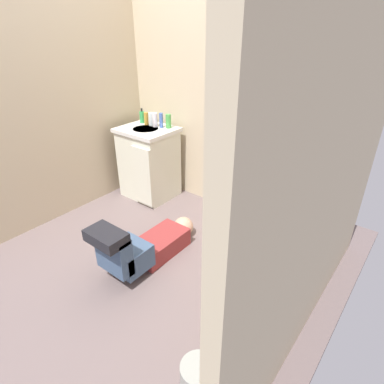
% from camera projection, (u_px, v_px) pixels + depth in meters
% --- Properties ---
extents(ground_plane, '(3.02, 3.16, 0.04)m').
position_uv_depth(ground_plane, '(159.00, 254.00, 2.92)').
color(ground_plane, '#6C5C5B').
extents(wall_back, '(2.68, 0.08, 2.40)m').
position_uv_depth(wall_back, '(231.00, 97.00, 3.12)').
color(wall_back, '#C7B492').
rests_on(wall_back, ground_plane).
extents(wall_left, '(0.08, 2.16, 2.40)m').
position_uv_depth(wall_left, '(53.00, 99.00, 3.05)').
color(wall_left, '#C7B492').
rests_on(wall_left, ground_plane).
extents(wall_right, '(0.08, 2.16, 2.40)m').
position_uv_depth(wall_right, '(333.00, 166.00, 1.64)').
color(wall_right, '#C7B492').
rests_on(wall_right, ground_plane).
extents(toilet, '(0.36, 0.46, 0.75)m').
position_uv_depth(toilet, '(297.00, 214.00, 2.79)').
color(toilet, silver).
rests_on(toilet, ground_plane).
extents(vanity_cabinet, '(0.60, 0.53, 0.82)m').
position_uv_depth(vanity_cabinet, '(149.00, 162.00, 3.69)').
color(vanity_cabinet, beige).
rests_on(vanity_cabinet, ground_plane).
extents(faucet, '(0.02, 0.02, 0.10)m').
position_uv_depth(faucet, '(155.00, 121.00, 3.58)').
color(faucet, silver).
rests_on(faucet, vanity_cabinet).
extents(person_plumber, '(0.39, 1.06, 0.52)m').
position_uv_depth(person_plumber, '(145.00, 245.00, 2.71)').
color(person_plumber, maroon).
rests_on(person_plumber, ground_plane).
extents(tissue_box, '(0.22, 0.11, 0.10)m').
position_uv_depth(tissue_box, '(304.00, 164.00, 2.67)').
color(tissue_box, silver).
rests_on(tissue_box, toilet).
extents(toiletry_bag, '(0.12, 0.09, 0.11)m').
position_uv_depth(toiletry_bag, '(322.00, 168.00, 2.59)').
color(toiletry_bag, '#B22D3F').
rests_on(toiletry_bag, toilet).
extents(soap_dispenser, '(0.06, 0.06, 0.17)m').
position_uv_depth(soap_dispenser, '(142.00, 117.00, 3.66)').
color(soap_dispenser, green).
rests_on(soap_dispenser, vanity_cabinet).
extents(bottle_amber, '(0.05, 0.05, 0.14)m').
position_uv_depth(bottle_amber, '(146.00, 119.00, 3.60)').
color(bottle_amber, gold).
rests_on(bottle_amber, vanity_cabinet).
extents(bottle_clear, '(0.06, 0.06, 0.14)m').
position_uv_depth(bottle_clear, '(151.00, 119.00, 3.56)').
color(bottle_clear, silver).
rests_on(bottle_clear, vanity_cabinet).
extents(bottle_white, '(0.06, 0.06, 0.15)m').
position_uv_depth(bottle_white, '(155.00, 120.00, 3.52)').
color(bottle_white, white).
rests_on(bottle_white, vanity_cabinet).
extents(bottle_blue, '(0.04, 0.04, 0.16)m').
position_uv_depth(bottle_blue, '(161.00, 120.00, 3.49)').
color(bottle_blue, '#4666B4').
rests_on(bottle_blue, vanity_cabinet).
extents(bottle_green, '(0.06, 0.06, 0.15)m').
position_uv_depth(bottle_green, '(168.00, 121.00, 3.48)').
color(bottle_green, green).
rests_on(bottle_green, vanity_cabinet).
extents(trash_can, '(0.21, 0.21, 0.25)m').
position_uv_depth(trash_can, '(199.00, 381.00, 1.74)').
color(trash_can, '#969991').
rests_on(trash_can, ground_plane).
extents(paper_towel_roll, '(0.11, 0.11, 0.21)m').
position_uv_depth(paper_towel_roll, '(246.00, 243.00, 2.86)').
color(paper_towel_roll, white).
rests_on(paper_towel_roll, ground_plane).
extents(toilet_paper_roll, '(0.11, 0.11, 0.10)m').
position_uv_depth(toilet_paper_roll, '(269.00, 309.00, 2.27)').
color(toilet_paper_roll, white).
rests_on(toilet_paper_roll, ground_plane).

